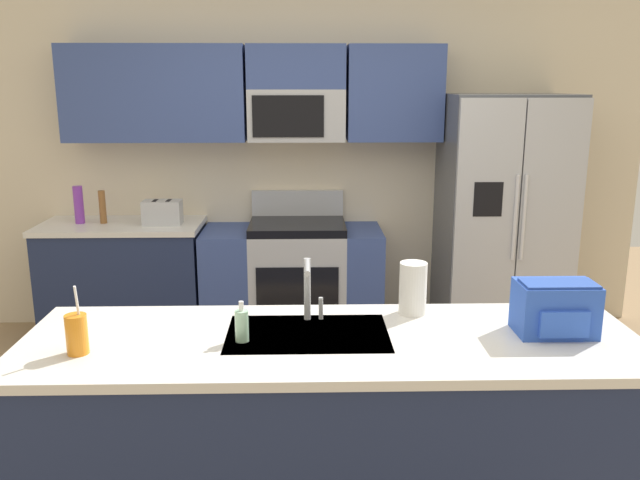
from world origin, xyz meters
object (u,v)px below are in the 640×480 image
at_px(pepper_mill, 103,207).
at_px(backpack, 556,307).
at_px(bottle_purple, 79,205).
at_px(drink_cup_orange, 77,334).
at_px(refrigerator, 502,220).
at_px(sink_faucet, 309,285).
at_px(range_oven, 293,280).
at_px(toaster, 162,212).
at_px(paper_towel_roll, 413,288).
at_px(soap_dispenser, 242,325).

height_order(pepper_mill, backpack, pepper_mill).
xyz_separation_m(bottle_purple, drink_cup_orange, (0.80, -2.44, -0.06)).
relative_size(refrigerator, sink_faucet, 6.56).
xyz_separation_m(refrigerator, pepper_mill, (-3.00, 0.07, 0.10)).
height_order(range_oven, sink_faucet, sink_faucet).
bearing_deg(backpack, range_oven, 116.49).
height_order(toaster, sink_faucet, sink_faucet).
relative_size(toaster, drink_cup_orange, 1.01).
distance_m(drink_cup_orange, backpack, 1.93).
relative_size(range_oven, paper_towel_roll, 5.67).
distance_m(toaster, bottle_purple, 0.64).
bearing_deg(toaster, backpack, -46.70).
height_order(pepper_mill, bottle_purple, bottle_purple).
xyz_separation_m(refrigerator, sink_faucet, (-1.47, -2.04, 0.14)).
xyz_separation_m(range_oven, refrigerator, (1.58, -0.07, 0.48)).
relative_size(pepper_mill, bottle_purple, 0.88).
bearing_deg(soap_dispenser, refrigerator, 52.27).
relative_size(bottle_purple, soap_dispenser, 1.65).
distance_m(range_oven, paper_towel_roll, 2.18).
relative_size(drink_cup_orange, soap_dispenser, 1.64).
distance_m(bottle_purple, paper_towel_roll, 2.97).
relative_size(sink_faucet, soap_dispenser, 1.66).
xyz_separation_m(soap_dispenser, paper_towel_roll, (0.75, 0.31, 0.05)).
relative_size(drink_cup_orange, backpack, 0.87).
bearing_deg(range_oven, backpack, -63.51).
xyz_separation_m(paper_towel_roll, backpack, (0.55, -0.26, -0.00)).
height_order(bottle_purple, sink_faucet, same).
bearing_deg(backpack, toaster, 133.30).
distance_m(refrigerator, toaster, 2.55).
distance_m(bottle_purple, sink_faucet, 2.72).
bearing_deg(soap_dispenser, drink_cup_orange, -169.93).
height_order(bottle_purple, drink_cup_orange, bottle_purple).
bearing_deg(sink_faucet, refrigerator, 54.16).
xyz_separation_m(refrigerator, toaster, (-2.54, 0.02, 0.07)).
bearing_deg(toaster, sink_faucet, -62.48).
distance_m(drink_cup_orange, soap_dispenser, 0.64).
bearing_deg(paper_towel_roll, toaster, 128.15).
bearing_deg(toaster, soap_dispenser, -70.66).
height_order(range_oven, backpack, backpack).
bearing_deg(sink_faucet, backpack, -9.38).
xyz_separation_m(toaster, soap_dispenser, (0.80, -2.28, -0.02)).
relative_size(range_oven, backpack, 4.25).
relative_size(refrigerator, pepper_mill, 7.49).
distance_m(range_oven, bottle_purple, 1.70).
bearing_deg(refrigerator, sink_faucet, -125.84).
xyz_separation_m(range_oven, bottle_purple, (-1.60, 0.00, 0.60)).
distance_m(toaster, paper_towel_roll, 2.50).
bearing_deg(sink_faucet, paper_towel_roll, 10.84).
relative_size(refrigerator, toaster, 6.61).
relative_size(range_oven, drink_cup_orange, 4.89).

